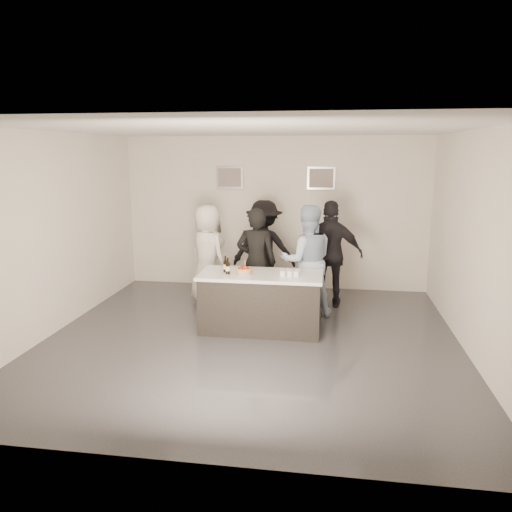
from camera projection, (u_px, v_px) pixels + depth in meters
The scene contains 19 objects.
floor at pixel (251, 339), 7.32m from camera, with size 6.00×6.00×0.00m, color #3D3D42.
ceiling at pixel (250, 129), 6.70m from camera, with size 6.00×6.00×0.00m, color white.
wall_back at pixel (275, 213), 9.91m from camera, with size 6.00×0.04×3.00m, color silver.
wall_front at pixel (193, 301), 4.11m from camera, with size 6.00×0.04×3.00m, color silver.
wall_left at pixel (53, 234), 7.45m from camera, with size 0.04×6.00×3.00m, color silver.
wall_right at pixel (475, 245), 6.57m from camera, with size 0.04×6.00×3.00m, color silver.
picture_left at pixel (230, 177), 9.87m from camera, with size 0.54×0.04×0.44m, color #B2B2B7.
picture_right at pixel (321, 178), 9.61m from camera, with size 0.54×0.04×0.44m, color #B2B2B7.
bar_counter at pixel (261, 302), 7.62m from camera, with size 1.86×0.86×0.90m, color white.
cake at pixel (244, 272), 7.47m from camera, with size 0.23×0.23×0.08m, color #F6A419.
beer_bottle_a at pixel (225, 264), 7.59m from camera, with size 0.07×0.07×0.26m, color black.
beer_bottle_b at pixel (228, 266), 7.47m from camera, with size 0.07×0.07×0.26m, color black.
tumbler_cluster at pixel (290, 273), 7.42m from camera, with size 0.30×0.19×0.08m, color #CA8C13.
candles at pixel (237, 277), 7.31m from camera, with size 0.24×0.08×0.01m, color pink.
person_main_black at pixel (256, 262), 8.24m from camera, with size 0.66×0.43×1.82m, color black.
person_main_blue at pixel (307, 261), 8.25m from camera, with size 0.90×0.70×1.86m, color #ACC3E2.
person_guest_left at pixel (208, 254), 9.00m from camera, with size 0.87×0.57×1.78m, color white.
person_guest_right at pixel (331, 254), 8.72m from camera, with size 1.10×0.46×1.88m, color black.
person_guest_back at pixel (264, 249), 9.36m from camera, with size 1.18×0.68×1.82m, color black.
Camera 1 is at (1.10, -6.82, 2.71)m, focal length 35.00 mm.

